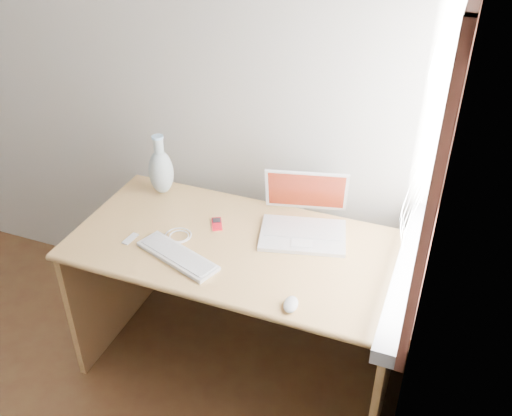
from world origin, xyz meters
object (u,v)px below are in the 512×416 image
at_px(desk, 245,271).
at_px(laptop, 307,220).
at_px(external_keyboard, 178,256).
at_px(vase, 161,170).

distance_m(desk, laptop, 0.38).
relative_size(desk, laptop, 3.40).
distance_m(external_keyboard, vase, 0.54).
relative_size(external_keyboard, vase, 1.32).
height_order(laptop, vase, vase).
xyz_separation_m(desk, laptop, (0.24, 0.11, 0.27)).
distance_m(laptop, vase, 0.74).
xyz_separation_m(desk, external_keyboard, (-0.19, -0.26, 0.22)).
bearing_deg(desk, external_keyboard, -126.11).
relative_size(desk, external_keyboard, 3.55).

